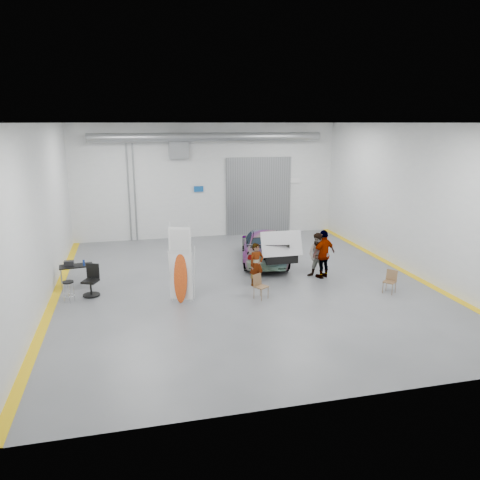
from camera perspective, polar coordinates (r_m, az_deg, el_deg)
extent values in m
plane|color=#5B5D62|center=(18.01, 0.45, -5.35)|extent=(16.00, 16.00, 0.00)
cube|color=silver|center=(17.01, -23.11, 2.80)|extent=(0.02, 16.00, 6.00)
cube|color=silver|center=(20.09, 20.31, 4.64)|extent=(0.02, 16.00, 6.00)
cube|color=silver|center=(25.00, -3.97, 7.19)|extent=(14.00, 0.02, 6.00)
cube|color=silver|center=(9.88, 11.69, -3.90)|extent=(14.00, 0.02, 6.00)
cube|color=white|center=(16.98, 0.49, 14.10)|extent=(14.00, 16.00, 0.02)
cube|color=gray|center=(25.66, 2.30, 5.36)|extent=(3.60, 0.12, 4.20)
cube|color=gray|center=(24.57, -7.53, 11.20)|extent=(1.00, 0.50, 1.20)
cylinder|color=gray|center=(24.24, -3.82, 12.43)|extent=(11.90, 0.44, 0.44)
cube|color=#124D97|center=(24.90, -5.06, 6.21)|extent=(0.50, 0.04, 0.30)
cube|color=white|center=(26.16, 6.57, 7.22)|extent=(0.70, 0.04, 0.25)
cylinder|color=gray|center=(24.66, -12.70, 5.61)|extent=(0.08, 0.08, 5.00)
cylinder|color=gray|center=(24.66, -13.40, 5.57)|extent=(0.08, 0.08, 5.00)
cube|color=#E8B90C|center=(17.76, -21.70, -6.67)|extent=(0.30, 16.00, 0.01)
cube|color=#E8B90C|center=(20.67, 19.25, -3.57)|extent=(0.30, 16.00, 0.01)
imported|color=white|center=(20.77, 3.01, -0.66)|extent=(3.08, 5.25, 1.43)
imported|color=olive|center=(17.62, 2.02, -2.99)|extent=(0.69, 0.55, 1.64)
imported|color=teal|center=(18.67, 9.55, -1.90)|extent=(1.12, 1.12, 1.83)
imported|color=#A06135|center=(18.74, 10.17, -1.69)|extent=(1.22, 0.85, 1.95)
cube|color=white|center=(16.10, -6.97, -4.36)|extent=(0.75, 0.30, 1.68)
ellipsoid|color=orange|center=(16.04, -6.93, -4.60)|extent=(0.51, 0.37, 1.77)
cube|color=white|center=(15.73, -7.10, -0.04)|extent=(0.72, 0.29, 0.88)
cylinder|color=white|center=(15.93, -8.18, -2.85)|extent=(0.02, 0.02, 2.79)
cylinder|color=white|center=(15.99, -5.86, -2.70)|extent=(0.02, 0.02, 2.79)
cube|color=brown|center=(16.42, 2.59, -5.71)|extent=(0.56, 0.55, 0.04)
cube|color=brown|center=(16.51, 2.42, -4.76)|extent=(0.39, 0.30, 0.39)
cube|color=brown|center=(17.77, 17.78, -4.88)|extent=(0.55, 0.55, 0.04)
cube|color=brown|center=(17.85, 17.53, -4.04)|extent=(0.32, 0.36, 0.38)
cylinder|color=black|center=(17.04, -20.23, -4.83)|extent=(0.36, 0.36, 0.05)
torus|color=silver|center=(17.20, -20.09, -6.38)|extent=(0.38, 0.38, 0.02)
cylinder|color=gray|center=(18.70, -21.03, -4.42)|extent=(0.03, 0.03, 0.72)
cylinder|color=gray|center=(18.58, -17.65, -4.26)|extent=(0.03, 0.03, 0.72)
cylinder|color=gray|center=(19.18, -20.84, -3.95)|extent=(0.03, 0.03, 0.72)
cylinder|color=gray|center=(19.05, -17.55, -3.79)|extent=(0.03, 0.03, 0.72)
cube|color=black|center=(18.76, -19.37, -3.00)|extent=(1.27, 0.74, 0.04)
cylinder|color=navy|center=(18.59, -18.51, -2.65)|extent=(0.08, 0.08, 0.22)
cube|color=black|center=(18.81, -20.14, -2.67)|extent=(0.35, 0.22, 0.18)
cylinder|color=black|center=(17.59, -17.66, -6.39)|extent=(0.60, 0.60, 0.04)
cylinder|color=black|center=(17.50, -17.72, -5.60)|extent=(0.06, 0.06, 0.51)
cube|color=black|center=(17.42, -17.78, -4.81)|extent=(0.65, 0.65, 0.07)
cube|color=black|center=(17.55, -17.81, -3.57)|extent=(0.46, 0.25, 0.53)
cube|color=silver|center=(18.54, 4.96, -0.16)|extent=(1.67, 1.01, 0.04)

